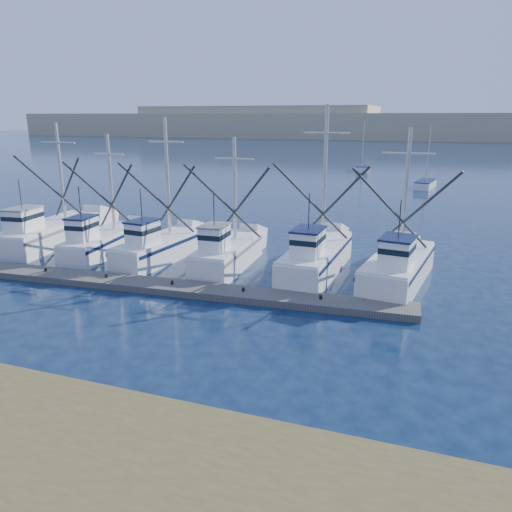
# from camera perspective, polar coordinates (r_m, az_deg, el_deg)

# --- Properties ---
(ground) EXTENTS (500.00, 500.00, 0.00)m
(ground) POSITION_cam_1_polar(r_m,az_deg,el_deg) (18.90, -1.61, -12.88)
(ground) COLOR #0B1832
(ground) RESTS_ON ground
(floating_dock) EXTENTS (27.48, 3.44, 0.37)m
(floating_dock) POSITION_cam_1_polar(r_m,az_deg,el_deg) (27.58, -11.43, -3.34)
(floating_dock) COLOR #5E5954
(floating_dock) RESTS_ON ground
(dune_ridge) EXTENTS (360.00, 60.00, 10.00)m
(dune_ridge) POSITION_cam_1_polar(r_m,az_deg,el_deg) (225.56, 18.66, 13.92)
(dune_ridge) COLOR tan
(dune_ridge) RESTS_ON ground
(trawler_fleet) EXTENTS (28.11, 9.78, 9.70)m
(trawler_fleet) POSITION_cam_1_polar(r_m,az_deg,el_deg) (31.62, -6.59, 0.85)
(trawler_fleet) COLOR white
(trawler_fleet) RESTS_ON ground
(sailboat_near) EXTENTS (2.68, 5.92, 8.10)m
(sailboat_near) POSITION_cam_1_polar(r_m,az_deg,el_deg) (68.81, 18.81, 7.77)
(sailboat_near) COLOR white
(sailboat_near) RESTS_ON ground
(sailboat_far) EXTENTS (2.58, 5.47, 8.10)m
(sailboat_far) POSITION_cam_1_polar(r_m,az_deg,el_deg) (87.30, 11.98, 9.79)
(sailboat_far) COLOR white
(sailboat_far) RESTS_ON ground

